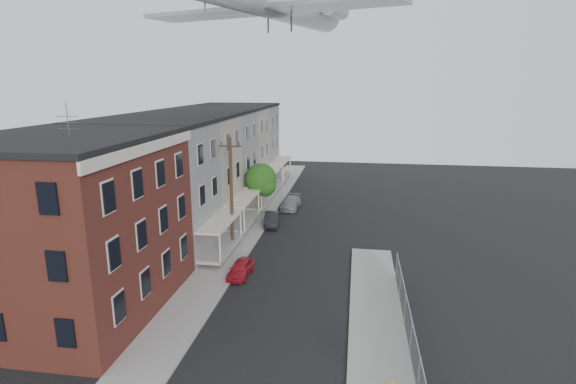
% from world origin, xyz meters
% --- Properties ---
extents(sidewalk_left, '(3.00, 62.00, 0.12)m').
position_xyz_m(sidewalk_left, '(-5.50, 24.00, 0.06)').
color(sidewalk_left, gray).
rests_on(sidewalk_left, ground).
extents(sidewalk_right, '(3.00, 26.00, 0.12)m').
position_xyz_m(sidewalk_right, '(5.50, 6.00, 0.06)').
color(sidewalk_right, gray).
rests_on(sidewalk_right, ground).
extents(curb_left, '(0.15, 62.00, 0.14)m').
position_xyz_m(curb_left, '(-4.05, 24.00, 0.07)').
color(curb_left, gray).
rests_on(curb_left, ground).
extents(curb_right, '(0.15, 26.00, 0.14)m').
position_xyz_m(curb_right, '(4.05, 6.00, 0.07)').
color(curb_right, gray).
rests_on(curb_right, ground).
extents(corner_building, '(10.31, 12.30, 12.15)m').
position_xyz_m(corner_building, '(-12.00, 7.00, 5.16)').
color(corner_building, '#371911').
rests_on(corner_building, ground).
extents(row_house_a, '(11.98, 7.00, 10.30)m').
position_xyz_m(row_house_a, '(-11.96, 16.50, 5.13)').
color(row_house_a, slate).
rests_on(row_house_a, ground).
extents(row_house_b, '(11.98, 7.00, 10.30)m').
position_xyz_m(row_house_b, '(-11.96, 23.50, 5.13)').
color(row_house_b, '#6E6557').
rests_on(row_house_b, ground).
extents(row_house_c, '(11.98, 7.00, 10.30)m').
position_xyz_m(row_house_c, '(-11.96, 30.50, 5.13)').
color(row_house_c, slate).
rests_on(row_house_c, ground).
extents(row_house_d, '(11.98, 7.00, 10.30)m').
position_xyz_m(row_house_d, '(-11.96, 37.50, 5.13)').
color(row_house_d, '#6E6557').
rests_on(row_house_d, ground).
extents(row_house_e, '(11.98, 7.00, 10.30)m').
position_xyz_m(row_house_e, '(-11.96, 44.50, 5.13)').
color(row_house_e, slate).
rests_on(row_house_e, ground).
extents(chainlink_fence, '(0.06, 18.06, 1.90)m').
position_xyz_m(chainlink_fence, '(7.00, 5.00, 1.00)').
color(chainlink_fence, gray).
rests_on(chainlink_fence, ground).
extents(utility_pole, '(1.80, 0.26, 9.00)m').
position_xyz_m(utility_pole, '(-5.60, 18.00, 4.67)').
color(utility_pole, black).
rests_on(utility_pole, ground).
extents(street_tree, '(3.22, 3.20, 5.20)m').
position_xyz_m(street_tree, '(-5.27, 27.92, 3.45)').
color(street_tree, black).
rests_on(street_tree, ground).
extents(car_near, '(1.45, 3.30, 1.11)m').
position_xyz_m(car_near, '(-3.60, 12.78, 0.55)').
color(car_near, '#A71522').
rests_on(car_near, ground).
extents(car_mid, '(1.78, 3.83, 1.21)m').
position_xyz_m(car_mid, '(-3.60, 24.26, 0.61)').
color(car_mid, black).
rests_on(car_mid, ground).
extents(car_far, '(1.92, 4.33, 1.23)m').
position_xyz_m(car_far, '(-2.68, 30.31, 0.62)').
color(car_far, gray).
rests_on(car_far, ground).
extents(airplane, '(22.13, 25.33, 7.35)m').
position_xyz_m(airplane, '(-2.82, 23.60, 19.58)').
color(airplane, silver).
rests_on(airplane, ground).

